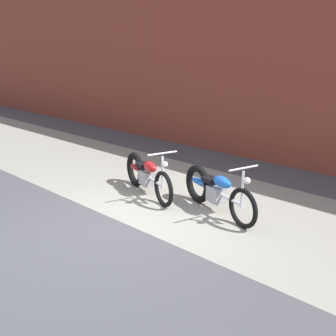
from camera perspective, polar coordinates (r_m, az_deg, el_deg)
The scene contains 5 objects.
ground_plane at distance 6.82m, azimuth -6.08°, elevation -7.93°, with size 80.00×80.00×0.00m, color #47474C.
sidewalk_slab at distance 7.98m, azimuth 3.42°, elevation -4.05°, with size 36.00×3.50×0.01m, color gray.
brick_building_wall at distance 10.35m, azimuth 16.53°, elevation 16.73°, with size 36.00×0.50×5.87m, color brown.
motorcycle_red at distance 8.05m, azimuth -3.27°, elevation -0.87°, with size 1.93×0.88×1.03m.
motorcycle_blue at distance 7.21m, azimuth 6.50°, elevation -3.12°, with size 1.95×0.82×1.03m.
Camera 1 is at (4.71, -4.02, 2.86)m, focal length 42.86 mm.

